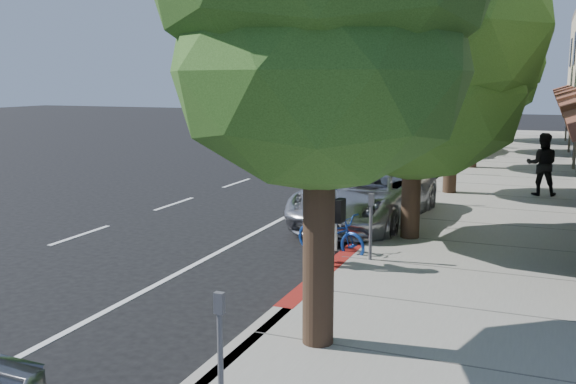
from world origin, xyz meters
The scene contains 16 objects.
ground centered at (0.00, 0.00, 0.00)m, with size 120.00×120.00×0.00m, color black.
sidewalk centered at (2.30, 8.00, 0.07)m, with size 4.60×56.00×0.15m, color gray.
curb centered at (0.00, 8.00, 0.07)m, with size 0.30×56.00×0.15m, color #9E998E.
curb_red_segment centered at (0.00, 1.00, 0.07)m, with size 0.32×4.00×0.15m, color maroon.
street_tree_1 centered at (0.90, 4.00, 4.36)m, with size 5.47×5.47×7.40m.
street_tree_2 centered at (0.90, 10.00, 3.98)m, with size 3.82×3.82×6.42m.
street_tree_3 centered at (0.90, 16.00, 4.37)m, with size 4.39×4.39×7.09m.
street_tree_4 centered at (0.90, 22.00, 4.32)m, with size 4.33×4.33×7.01m.
street_tree_5 centered at (0.90, 28.00, 4.27)m, with size 5.06×5.06×7.17m.
cyclist centered at (-0.05, 1.44, 0.79)m, with size 0.58×0.38×1.59m, color white.
bicycle centered at (-0.40, 2.52, 0.44)m, with size 0.58×1.68×0.88m, color #1741A0.
silver_suv centered at (-0.50, 5.50, 0.73)m, with size 2.43×5.26×1.46m, color #BBBBC0.
dark_sedan centered at (-2.20, 11.07, 0.76)m, with size 1.60×4.59×1.51m, color #222527.
white_pickup centered at (-0.50, 21.00, 0.85)m, with size 2.38×5.85×1.70m, color white.
dark_suv_far centered at (-1.99, 22.24, 0.82)m, with size 1.94×4.83×1.64m, color black.
pedestrian centered at (3.44, 10.50, 1.06)m, with size 0.89×0.69×1.82m, color black.
Camera 1 is at (3.45, -9.40, 3.50)m, focal length 40.00 mm.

